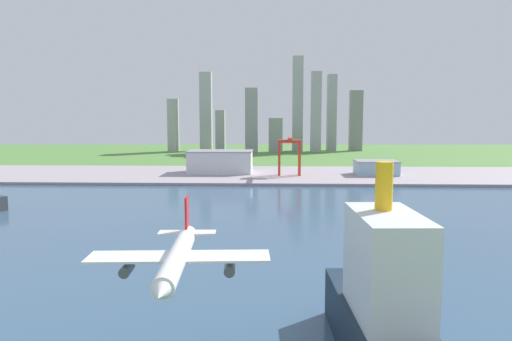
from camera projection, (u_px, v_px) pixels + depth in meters
The scene contains 9 objects.
ground_plane at pixel (267, 216), 283.74m from camera, with size 2400.00×2400.00×0.00m, color #52823C.
water_bay at pixel (265, 242), 224.15m from camera, with size 840.00×360.00×0.15m, color #385675.
industrial_pier at pixel (269, 175), 472.25m from camera, with size 840.00×140.00×2.50m, color #A0949D.
airplane_landing at pixel (177, 258), 101.56m from camera, with size 40.02×43.97×14.17m.
cargo_ship at pixel (389, 323), 104.80m from camera, with size 19.90×78.64×48.47m.
port_crane_red at pixel (289, 148), 454.26m from camera, with size 21.69×37.19×36.71m.
warehouse_main at pixel (220, 161), 480.15m from camera, with size 64.10×38.52×22.20m.
warehouse_annex at pixel (376, 167), 462.94m from camera, with size 40.09×31.54×13.80m.
distant_skyline at pixel (274, 117), 796.96m from camera, with size 324.93×69.86×157.43m.
Camera 1 is at (3.86, 21.08, 58.85)m, focal length 33.54 mm.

